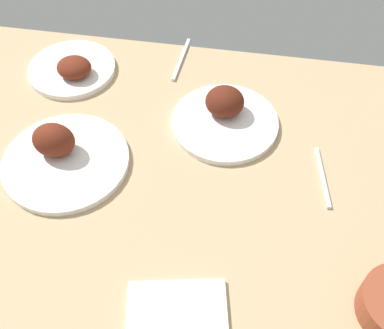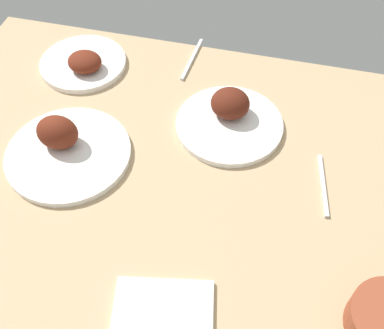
{
  "view_description": "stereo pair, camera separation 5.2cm",
  "coord_description": "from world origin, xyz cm",
  "px_view_note": "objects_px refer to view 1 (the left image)",
  "views": [
    {
      "loc": [
        -11.07,
        66.31,
        90.28
      ],
      "look_at": [
        0.0,
        0.0,
        6.0
      ],
      "focal_mm": 44.31,
      "sensor_mm": 36.0,
      "label": 1
    },
    {
      "loc": [
        -16.12,
        65.27,
        90.28
      ],
      "look_at": [
        0.0,
        0.0,
        6.0
      ],
      "focal_mm": 44.31,
      "sensor_mm": 36.0,
      "label": 2
    }
  ],
  "objects_px": {
    "spoon_loose": "(322,177)",
    "plate_near_viewer": "(225,115)",
    "plate_center_main": "(73,69)",
    "fork_loose": "(181,59)",
    "folded_napkin": "(177,309)",
    "plate_far_side": "(62,155)"
  },
  "relations": [
    {
      "from": "plate_far_side",
      "to": "plate_center_main",
      "type": "relative_size",
      "value": 1.24
    },
    {
      "from": "plate_far_side",
      "to": "fork_loose",
      "type": "height_order",
      "value": "plate_far_side"
    },
    {
      "from": "plate_near_viewer",
      "to": "spoon_loose",
      "type": "distance_m",
      "value": 0.28
    },
    {
      "from": "spoon_loose",
      "to": "plate_near_viewer",
      "type": "bearing_deg",
      "value": -129.53
    },
    {
      "from": "fork_loose",
      "to": "plate_center_main",
      "type": "bearing_deg",
      "value": -65.9
    },
    {
      "from": "plate_center_main",
      "to": "fork_loose",
      "type": "xyz_separation_m",
      "value": [
        -0.28,
        -0.1,
        -0.01
      ]
    },
    {
      "from": "plate_near_viewer",
      "to": "plate_center_main",
      "type": "bearing_deg",
      "value": -14.76
    },
    {
      "from": "folded_napkin",
      "to": "fork_loose",
      "type": "height_order",
      "value": "folded_napkin"
    },
    {
      "from": "plate_center_main",
      "to": "folded_napkin",
      "type": "relative_size",
      "value": 1.28
    },
    {
      "from": "plate_center_main",
      "to": "spoon_loose",
      "type": "xyz_separation_m",
      "value": [
        -0.67,
        0.25,
        -0.01
      ]
    },
    {
      "from": "folded_napkin",
      "to": "spoon_loose",
      "type": "distance_m",
      "value": 0.45
    },
    {
      "from": "plate_far_side",
      "to": "plate_center_main",
      "type": "height_order",
      "value": "plate_far_side"
    },
    {
      "from": "plate_center_main",
      "to": "fork_loose",
      "type": "bearing_deg",
      "value": -159.75
    },
    {
      "from": "plate_far_side",
      "to": "spoon_loose",
      "type": "xyz_separation_m",
      "value": [
        -0.6,
        -0.05,
        -0.02
      ]
    },
    {
      "from": "folded_napkin",
      "to": "fork_loose",
      "type": "xyz_separation_m",
      "value": [
        0.12,
        -0.72,
        -0.0
      ]
    },
    {
      "from": "spoon_loose",
      "to": "fork_loose",
      "type": "bearing_deg",
      "value": -142.04
    },
    {
      "from": "plate_center_main",
      "to": "folded_napkin",
      "type": "xyz_separation_m",
      "value": [
        -0.4,
        0.61,
        -0.01
      ]
    },
    {
      "from": "plate_far_side",
      "to": "spoon_loose",
      "type": "height_order",
      "value": "plate_far_side"
    },
    {
      "from": "plate_near_viewer",
      "to": "plate_center_main",
      "type": "relative_size",
      "value": 1.12
    },
    {
      "from": "plate_center_main",
      "to": "fork_loose",
      "type": "height_order",
      "value": "plate_center_main"
    },
    {
      "from": "plate_far_side",
      "to": "plate_center_main",
      "type": "bearing_deg",
      "value": -75.79
    },
    {
      "from": "plate_near_viewer",
      "to": "spoon_loose",
      "type": "relative_size",
      "value": 1.56
    }
  ]
}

